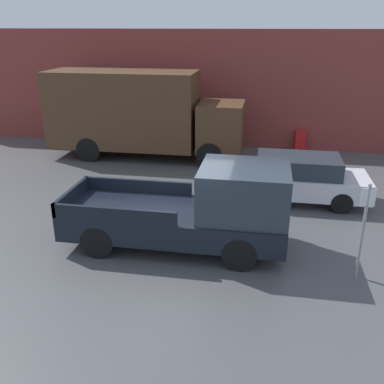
# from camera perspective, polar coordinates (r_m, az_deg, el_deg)

# --- Properties ---
(ground_plane) EXTENTS (60.00, 60.00, 0.00)m
(ground_plane) POSITION_cam_1_polar(r_m,az_deg,el_deg) (11.38, -1.49, -7.03)
(ground_plane) COLOR #4C4C4F
(building_wall) EXTENTS (28.00, 0.15, 5.24)m
(building_wall) POSITION_cam_1_polar(r_m,az_deg,el_deg) (20.10, 4.21, 13.40)
(building_wall) COLOR brown
(building_wall) RESTS_ON ground
(pickup_truck) EXTENTS (5.65, 2.11, 2.25)m
(pickup_truck) POSITION_cam_1_polar(r_m,az_deg,el_deg) (10.82, 0.81, -2.42)
(pickup_truck) COLOR black
(pickup_truck) RESTS_ON ground
(car) EXTENTS (4.74, 1.83, 1.51)m
(car) POSITION_cam_1_polar(r_m,az_deg,el_deg) (14.29, 13.43, 1.83)
(car) COLOR silver
(car) RESTS_ON ground
(delivery_truck) EXTENTS (8.21, 2.36, 3.64)m
(delivery_truck) POSITION_cam_1_polar(r_m,az_deg,el_deg) (18.56, -7.24, 10.49)
(delivery_truck) COLOR #4C331E
(delivery_truck) RESTS_ON ground
(parking_sign) EXTENTS (0.30, 0.07, 2.28)m
(parking_sign) POSITION_cam_1_polar(r_m,az_deg,el_deg) (10.15, 21.90, -4.26)
(parking_sign) COLOR gray
(parking_sign) RESTS_ON ground
(newspaper_box) EXTENTS (0.45, 0.40, 0.95)m
(newspaper_box) POSITION_cam_1_polar(r_m,az_deg,el_deg) (20.15, 14.22, 6.60)
(newspaper_box) COLOR red
(newspaper_box) RESTS_ON ground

